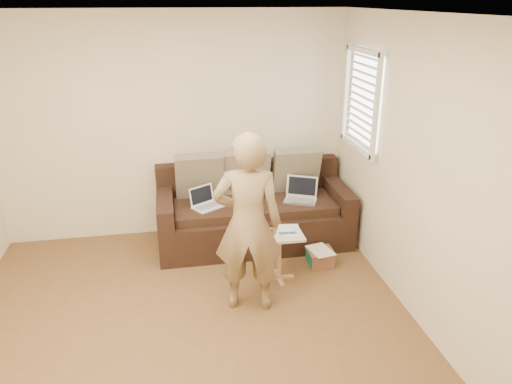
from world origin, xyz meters
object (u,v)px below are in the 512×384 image
side_table (279,257)px  drinking_glass (261,228)px  person (248,224)px  laptop_white (208,208)px  sofa (254,208)px  laptop_silver (300,201)px  striped_box (320,257)px

side_table → drinking_glass: bearing=165.9°
person → side_table: (0.39, 0.40, -0.59)m
laptop_white → side_table: 1.03m
sofa → person: 1.36m
laptop_white → laptop_silver: bearing=-32.3°
striped_box → sofa: bearing=132.2°
laptop_silver → striped_box: size_ratio=1.31×
sofa → drinking_glass: (-0.08, -0.82, 0.14)m
laptop_silver → side_table: laptop_silver is taller
laptop_white → drinking_glass: bearing=-88.8°
laptop_silver → drinking_glass: laptop_silver is taller
drinking_glass → striped_box: bearing=12.2°
person → side_table: size_ratio=3.32×
laptop_white → sofa: bearing=-21.1°
sofa → side_table: sofa is taller
side_table → drinking_glass: (-0.18, 0.05, 0.31)m
person → laptop_silver: bearing=-114.1°
striped_box → side_table: bearing=-159.0°
side_table → striped_box: side_table is taller
laptop_white → side_table: size_ratio=0.61×
person → side_table: bearing=-123.3°
laptop_white → striped_box: laptop_white is taller
laptop_silver → striped_box: laptop_silver is taller
laptop_white → drinking_glass: laptop_white is taller
laptop_white → striped_box: (1.15, -0.57, -0.43)m
person → striped_box: size_ratio=6.12×
person → side_table: person is taller
side_table → striped_box: size_ratio=1.84×
laptop_silver → striped_box: 0.71m
laptop_white → side_table: (0.65, -0.76, -0.27)m
side_table → sofa: bearing=96.9°
person → drinking_glass: size_ratio=14.08×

